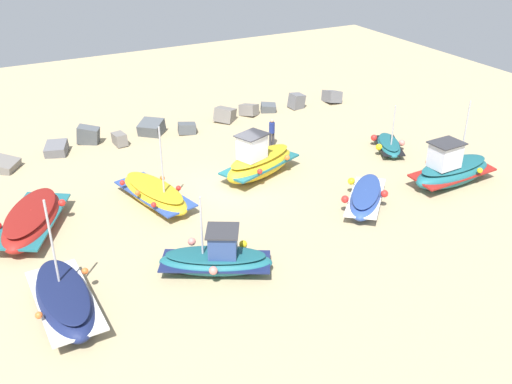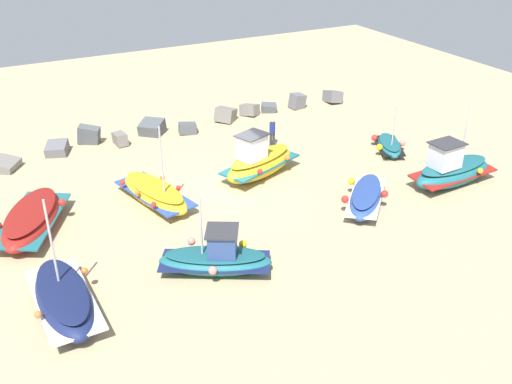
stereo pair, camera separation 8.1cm
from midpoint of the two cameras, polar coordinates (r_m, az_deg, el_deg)
The scene contains 11 objects.
ground_plane at distance 28.53m, azimuth -2.10°, elevation 0.55°, with size 55.21×55.21×0.00m, color tan.
fishing_boat_0 at distance 22.21m, azimuth -3.94°, elevation -6.43°, with size 4.54×3.55×3.21m.
fishing_boat_1 at distance 21.19m, azimuth -18.19°, elevation -9.87°, with size 2.11×4.66×4.16m.
fishing_boat_2 at distance 33.09m, azimuth 12.67°, elevation 4.45°, with size 2.40×3.21×2.80m.
fishing_boat_3 at distance 29.19m, azimuth 0.20°, elevation 2.95°, with size 4.75×3.07×2.43m.
fishing_boat_4 at distance 26.32m, azimuth -21.00°, elevation -2.52°, with size 3.97×5.21×1.14m.
fishing_boat_5 at distance 29.93m, azimuth 18.37°, elevation 2.07°, with size 4.70×1.98×4.21m.
fishing_boat_6 at distance 26.99m, azimuth 10.50°, elevation -0.48°, with size 3.88×3.90×0.97m.
fishing_boat_7 at distance 27.22m, azimuth -9.89°, elevation -0.14°, with size 2.63×4.94×3.99m.
person_walking at distance 32.60m, azimuth 1.48°, elevation 5.96°, with size 0.32×0.32×1.65m.
breakwater_rocks at distance 35.20m, azimuth -8.40°, elevation 6.31°, with size 23.65×2.94×1.31m.
Camera 1 is at (-11.07, -22.87, 12.97)m, focal length 41.23 mm.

